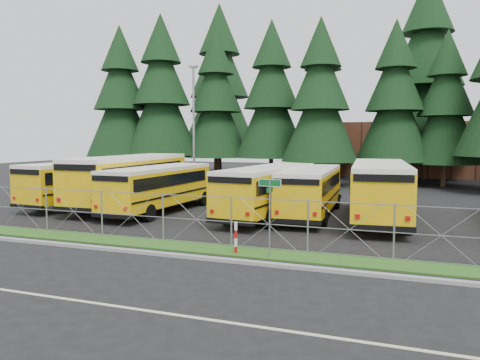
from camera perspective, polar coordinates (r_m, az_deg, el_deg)
name	(u,v)px	position (r m, az deg, el deg)	size (l,w,h in m)	color
ground	(264,244)	(18.99, 2.89, -7.76)	(120.00, 120.00, 0.00)	black
curb	(237,261)	(16.12, -0.42, -9.87)	(50.00, 0.25, 0.12)	gray
grass_verge	(250,253)	(17.41, 1.21, -8.85)	(50.00, 1.40, 0.06)	#254E16
road_lane_line	(166,313)	(11.90, -9.05, -15.75)	(50.00, 0.12, 0.01)	beige
chainlink_fence	(256,223)	(17.85, 1.95, -5.31)	(44.00, 0.10, 2.00)	gray
brick_building	(416,149)	(57.70, 20.68, 3.57)	(22.00, 10.00, 6.00)	brown
bus_0	(90,183)	(31.07, -17.81, -0.39)	(2.49, 10.54, 2.76)	#D6A306
bus_1	(133,181)	(29.58, -12.92, -0.16)	(2.84, 12.01, 3.15)	#D6A306
bus_2	(162,189)	(27.05, -9.55, -1.13)	(2.37, 10.05, 2.63)	#D6A306
bus_4	(270,192)	(25.07, 3.69, -1.46)	(2.45, 10.38, 2.72)	#D6A306
bus_5	(312,192)	(25.51, 8.73, -1.51)	(2.36, 10.01, 2.62)	#D6A306
bus_6	(380,192)	(25.00, 16.65, -1.37)	(2.70, 11.43, 3.00)	#D6A306
street_sign	(270,201)	(16.39, 3.65, -2.59)	(0.84, 0.55, 2.81)	gray
striped_bollard	(236,238)	(17.13, -0.51, -7.12)	(0.11, 0.11, 1.20)	#B20C0C
light_standard	(194,123)	(39.04, -5.66, 6.96)	(0.70, 0.35, 10.14)	gray
conifer_0	(121,102)	(51.11, -14.33, 9.15)	(7.20, 7.20, 15.93)	black
conifer_1	(161,97)	(49.43, -9.55, 9.95)	(7.64, 7.64, 16.90)	black
conifer_2	(216,105)	(49.07, -2.97, 9.12)	(6.93, 6.93, 15.32)	black
conifer_3	(271,101)	(46.50, 3.85, 9.60)	(7.12, 7.12, 15.74)	black
conifer_4	(320,102)	(41.99, 9.73, 9.35)	(6.68, 6.68, 14.77)	black
conifer_5	(395,103)	(44.20, 18.33, 8.90)	(6.64, 6.64, 14.68)	black
conifer_6	(446,109)	(44.56, 23.80, 7.98)	(6.14, 6.14, 13.57)	black
conifer_10	(220,89)	(56.93, -2.51, 10.98)	(9.09, 9.09, 20.10)	black
conifer_11	(322,102)	(51.52, 10.01, 9.37)	(7.34, 7.34, 16.24)	black
conifer_12	(426,77)	(51.67, 21.72, 11.64)	(9.42, 9.42, 20.83)	black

